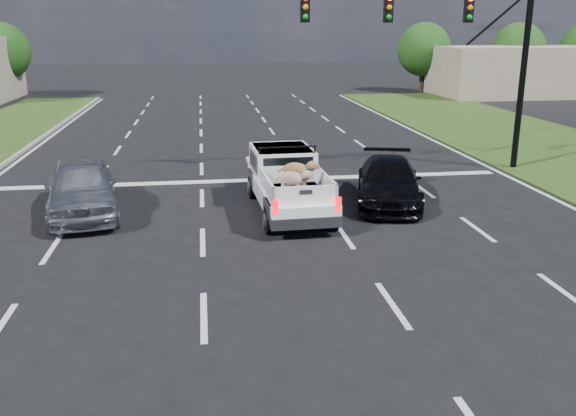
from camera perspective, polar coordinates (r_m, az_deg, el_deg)
name	(u,v)px	position (r m, az deg, el deg)	size (l,w,h in m)	color
ground	(300,311)	(11.31, 1.14, -9.58)	(160.00, 160.00, 0.00)	black
road_markings	(264,209)	(17.39, -2.26, -0.08)	(17.75, 60.00, 0.01)	silver
traffic_signal	(461,35)	(22.33, 15.89, 15.30)	(9.11, 0.31, 7.00)	black
building_right	(518,71)	(50.06, 20.69, 11.89)	(12.00, 7.00, 3.60)	tan
tree_far_c	(1,52)	(50.15, -25.30, 13.10)	(4.20, 4.20, 5.40)	#332114
tree_far_d	(424,49)	(51.18, 12.59, 14.29)	(4.20, 4.20, 5.40)	#332114
tree_far_e	(518,49)	(54.45, 20.75, 13.75)	(4.20, 4.20, 5.40)	#332114
pickup_truck	(288,181)	(17.06, -0.04, 2.55)	(2.01, 4.95, 1.83)	black
silver_sedan	(82,187)	(17.63, -18.75, 1.85)	(1.82, 4.52, 1.54)	#A8AAAF
black_coupe	(389,181)	(18.12, 9.40, 2.46)	(1.78, 4.39, 1.27)	black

